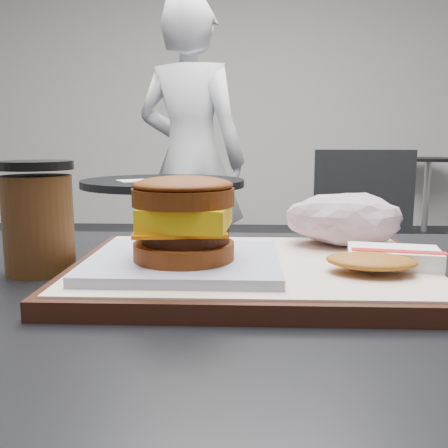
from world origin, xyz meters
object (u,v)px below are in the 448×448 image
neighbor_table (164,225)px  patron (191,161)px  hash_brown (384,259)px  neighbor_chair (332,239)px  breakfast_sandwich (185,229)px  crumpled_wrapper (345,219)px  serving_tray (253,270)px  coffee_cup (38,219)px

neighbor_table → patron: 0.55m
hash_brown → neighbor_chair: size_ratio=0.14×
breakfast_sandwich → neighbor_chair: 1.65m
crumpled_wrapper → neighbor_table: crumpled_wrapper is taller
crumpled_wrapper → neighbor_chair: (0.24, 1.44, -0.31)m
serving_tray → patron: (-0.29, 2.10, 0.03)m
coffee_cup → neighbor_chair: (0.59, 1.51, -0.32)m
crumpled_wrapper → neighbor_chair: bearing=80.5°
coffee_cup → patron: size_ratio=0.08×
coffee_cup → neighbor_chair: size_ratio=0.14×
hash_brown → coffee_cup: bearing=172.7°
neighbor_chair → neighbor_table: bearing=172.9°
serving_tray → crumpled_wrapper: bearing=39.5°
breakfast_sandwich → neighbor_chair: (0.42, 1.57, -0.32)m
serving_tray → hash_brown: (0.13, -0.03, 0.02)m
hash_brown → neighbor_table: (-0.49, 1.65, -0.25)m
crumpled_wrapper → patron: patron is taller
crumpled_wrapper → hash_brown: bearing=-82.8°
serving_tray → neighbor_table: size_ratio=0.51×
breakfast_sandwich → patron: patron is taller
coffee_cup → neighbor_table: bearing=94.4°
breakfast_sandwich → patron: bearing=96.0°
neighbor_chair → patron: 0.91m
serving_tray → neighbor_chair: size_ratio=0.43×
coffee_cup → crumpled_wrapper: bearing=12.1°
serving_tray → patron: bearing=97.9°
neighbor_chair → patron: size_ratio=0.54×
hash_brown → neighbor_table: 1.74m
serving_tray → neighbor_chair: neighbor_chair is taller
hash_brown → crumpled_wrapper: size_ratio=0.89×
serving_tray → hash_brown: hash_brown is taller
breakfast_sandwich → neighbor_table: (-0.29, 1.65, -0.28)m
hash_brown → neighbor_table: hash_brown is taller
coffee_cup → neighbor_chair: coffee_cup is taller
serving_tray → breakfast_sandwich: bearing=-154.7°
hash_brown → patron: size_ratio=0.08×
crumpled_wrapper → patron: 2.05m
neighbor_table → coffee_cup: bearing=-85.6°
crumpled_wrapper → neighbor_chair: size_ratio=0.16×
breakfast_sandwich → coffee_cup: size_ratio=1.53×
crumpled_wrapper → serving_tray: bearing=-140.5°
hash_brown → neighbor_table: bearing=106.5°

